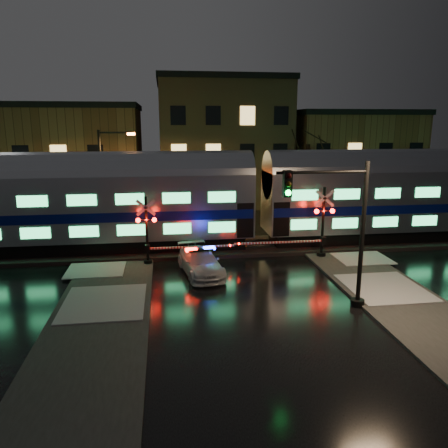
{
  "coord_description": "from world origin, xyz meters",
  "views": [
    {
      "loc": [
        -3.74,
        -21.31,
        7.77
      ],
      "look_at": [
        -0.46,
        2.5,
        2.2
      ],
      "focal_mm": 35.0,
      "sensor_mm": 36.0,
      "label": 1
    }
  ],
  "objects_px": {
    "crossing_signal_left": "(154,238)",
    "streetlight": "(105,177)",
    "traffic_light": "(340,233)",
    "police_car": "(200,262)",
    "crossing_signal_right": "(317,230)"
  },
  "relations": [
    {
      "from": "crossing_signal_left",
      "to": "streetlight",
      "type": "relative_size",
      "value": 0.75
    },
    {
      "from": "crossing_signal_right",
      "to": "streetlight",
      "type": "xyz_separation_m",
      "value": [
        -12.68,
        6.69,
        2.49
      ]
    },
    {
      "from": "crossing_signal_left",
      "to": "streetlight",
      "type": "height_order",
      "value": "streetlight"
    },
    {
      "from": "streetlight",
      "to": "traffic_light",
      "type": "bearing_deg",
      "value": -50.77
    },
    {
      "from": "crossing_signal_right",
      "to": "police_car",
      "type": "bearing_deg",
      "value": -165.45
    },
    {
      "from": "crossing_signal_left",
      "to": "traffic_light",
      "type": "xyz_separation_m",
      "value": [
        7.85,
        -6.93,
        1.74
      ]
    },
    {
      "from": "traffic_light",
      "to": "police_car",
      "type": "bearing_deg",
      "value": 133.92
    },
    {
      "from": "crossing_signal_right",
      "to": "streetlight",
      "type": "bearing_deg",
      "value": 152.17
    },
    {
      "from": "police_car",
      "to": "crossing_signal_right",
      "type": "distance_m",
      "value": 7.28
    },
    {
      "from": "traffic_light",
      "to": "streetlight",
      "type": "bearing_deg",
      "value": 126.61
    },
    {
      "from": "crossing_signal_left",
      "to": "crossing_signal_right",
      "type": "bearing_deg",
      "value": 0.04
    },
    {
      "from": "crossing_signal_right",
      "to": "streetlight",
      "type": "distance_m",
      "value": 14.55
    },
    {
      "from": "police_car",
      "to": "crossing_signal_right",
      "type": "xyz_separation_m",
      "value": [
        6.97,
        1.81,
        1.09
      ]
    },
    {
      "from": "police_car",
      "to": "crossing_signal_left",
      "type": "xyz_separation_m",
      "value": [
        -2.43,
        1.8,
        0.95
      ]
    },
    {
      "from": "traffic_light",
      "to": "crossing_signal_right",
      "type": "bearing_deg",
      "value": 74.78
    }
  ]
}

